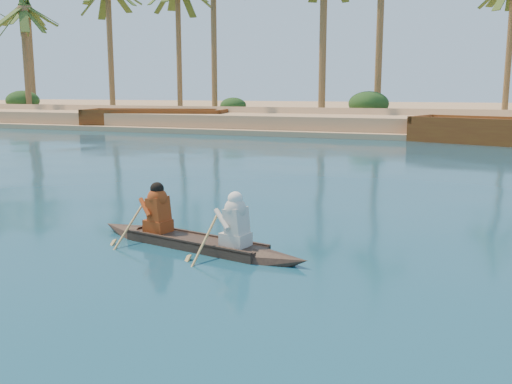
% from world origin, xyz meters
% --- Properties ---
extents(ground, '(160.00, 160.00, 0.00)m').
position_xyz_m(ground, '(0.00, 0.00, 0.00)').
color(ground, '#0A2F46').
rests_on(ground, ground).
extents(sandy_embankment, '(150.00, 51.00, 1.50)m').
position_xyz_m(sandy_embankment, '(0.00, 46.89, 0.53)').
color(sandy_embankment, tan).
rests_on(sandy_embankment, ground).
extents(palm_grove, '(110.00, 14.00, 16.00)m').
position_xyz_m(palm_grove, '(0.00, 35.00, 8.00)').
color(palm_grove, '#3A511C').
rests_on(palm_grove, ground).
extents(shrub_cluster, '(100.00, 6.00, 2.40)m').
position_xyz_m(shrub_cluster, '(0.00, 31.50, 1.20)').
color(shrub_cluster, '#193814').
rests_on(shrub_cluster, ground).
extents(canoe, '(5.14, 1.77, 1.41)m').
position_xyz_m(canoe, '(-1.92, -4.00, 0.27)').
color(canoe, '#3C2B20').
rests_on(canoe, ground).
extents(barge_left, '(11.72, 6.26, 1.86)m').
position_xyz_m(barge_left, '(-20.64, 25.64, 0.65)').
color(barge_left, '#5D3614').
rests_on(barge_left, ground).
extents(barge_mid, '(11.19, 6.62, 1.77)m').
position_xyz_m(barge_mid, '(4.77, 22.00, 0.62)').
color(barge_mid, '#5D3614').
rests_on(barge_mid, ground).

